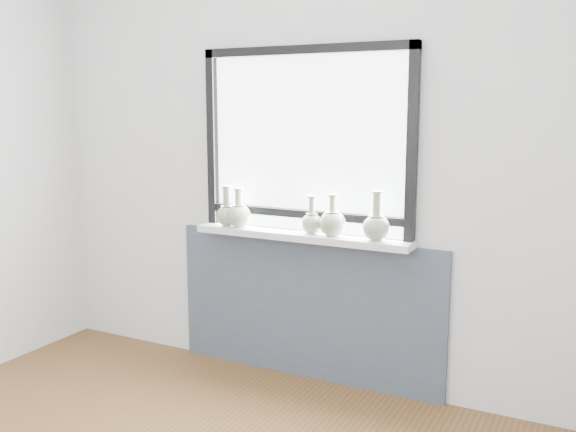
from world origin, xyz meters
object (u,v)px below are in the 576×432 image
at_px(vase_a, 227,213).
at_px(vase_d, 332,222).
at_px(vase_b, 239,214).
at_px(vase_c, 312,221).
at_px(vase_e, 376,225).
at_px(windowsill, 301,236).

xyz_separation_m(vase_a, vase_d, (0.69, 0.01, 0.00)).
xyz_separation_m(vase_b, vase_d, (0.61, 0.01, -0.00)).
bearing_deg(vase_a, vase_b, -1.73).
distance_m(vase_a, vase_c, 0.56).
bearing_deg(vase_e, windowsill, 177.66).
distance_m(vase_a, vase_e, 0.95).
bearing_deg(vase_b, vase_d, 0.74).
xyz_separation_m(windowsill, vase_c, (0.07, 0.00, 0.09)).
height_order(windowsill, vase_e, vase_e).
bearing_deg(windowsill, vase_d, -2.94).
distance_m(vase_a, vase_b, 0.08).
xyz_separation_m(windowsill, vase_b, (-0.41, -0.02, 0.10)).
bearing_deg(vase_c, vase_e, -3.31).
height_order(vase_a, vase_b, vase_a).
relative_size(vase_b, vase_c, 1.08).
distance_m(windowsill, vase_d, 0.22).
bearing_deg(vase_a, vase_d, 0.43).
bearing_deg(vase_c, vase_d, -6.10).
distance_m(vase_a, vase_d, 0.69).
bearing_deg(vase_c, vase_b, -177.33).
height_order(vase_a, vase_e, vase_e).
relative_size(windowsill, vase_d, 5.62).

